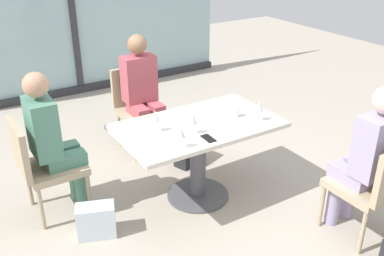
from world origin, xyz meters
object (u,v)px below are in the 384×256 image
at_px(wine_glass_1, 181,132).
at_px(coffee_cup, 235,112).
at_px(dining_table_main, 198,143).
at_px(wine_glass_2, 192,119).
at_px(person_near_window, 142,89).
at_px(handbag_0, 189,151).
at_px(chair_front_right, 376,184).
at_px(chair_far_left, 42,163).
at_px(wine_glass_3, 259,106).
at_px(cell_phone_on_table, 208,138).
at_px(chair_near_window, 138,104).
at_px(wine_glass_0, 155,117).
at_px(person_far_left, 52,137).
at_px(person_front_right, 368,154).
at_px(handbag_2, 96,221).

bearing_deg(wine_glass_1, coffee_cup, 19.61).
relative_size(dining_table_main, wine_glass_2, 7.43).
bearing_deg(person_near_window, handbag_0, -65.30).
bearing_deg(handbag_0, chair_front_right, -91.22).
xyz_separation_m(chair_far_left, wine_glass_3, (1.69, -0.69, 0.37)).
relative_size(wine_glass_2, cell_phone_on_table, 1.28).
distance_m(dining_table_main, chair_near_window, 1.19).
relative_size(dining_table_main, chair_far_left, 1.58).
height_order(chair_front_right, wine_glass_0, wine_glass_0).
bearing_deg(person_far_left, dining_table_main, -22.83).
xyz_separation_m(person_front_right, wine_glass_1, (-1.17, 0.79, 0.16)).
height_order(person_far_left, wine_glass_2, person_far_left).
xyz_separation_m(person_near_window, handbag_2, (-0.98, -1.12, -0.56)).
bearing_deg(wine_glass_3, chair_near_window, 108.60).
bearing_deg(chair_near_window, handbag_0, -69.13).
height_order(chair_front_right, person_front_right, person_front_right).
relative_size(wine_glass_0, handbag_2, 0.62).
xyz_separation_m(chair_front_right, wine_glass_1, (-1.17, 0.90, 0.37)).
bearing_deg(person_far_left, person_front_right, -38.71).
bearing_deg(wine_glass_1, wine_glass_2, 37.77).
height_order(chair_front_right, wine_glass_3, wine_glass_3).
relative_size(chair_near_window, chair_front_right, 1.00).
distance_m(chair_far_left, wine_glass_3, 1.86).
bearing_deg(person_near_window, chair_far_left, -153.31).
distance_m(wine_glass_3, handbag_0, 1.08).
distance_m(person_front_right, cell_phone_on_table, 1.21).
distance_m(person_front_right, person_far_left, 2.48).
bearing_deg(wine_glass_3, chair_front_right, -70.31).
bearing_deg(dining_table_main, wine_glass_1, -139.75).
bearing_deg(chair_front_right, person_far_left, 139.38).
bearing_deg(wine_glass_3, coffee_cup, 124.40).
bearing_deg(chair_front_right, coffee_cup, 112.20).
height_order(chair_far_left, person_near_window, person_near_window).
relative_size(cell_phone_on_table, handbag_2, 0.48).
height_order(person_far_left, wine_glass_0, person_far_left).
distance_m(chair_front_right, cell_phone_on_table, 1.31).
bearing_deg(person_far_left, chair_near_window, 33.05).
bearing_deg(wine_glass_0, chair_far_left, 154.22).
height_order(chair_near_window, chair_far_left, same).
bearing_deg(wine_glass_2, chair_far_left, 150.77).
bearing_deg(chair_near_window, cell_phone_on_table, -93.29).
height_order(chair_far_left, coffee_cup, chair_far_left).
height_order(cell_phone_on_table, handbag_0, cell_phone_on_table).
height_order(person_far_left, coffee_cup, person_far_left).
bearing_deg(wine_glass_3, wine_glass_0, 161.87).
bearing_deg(person_near_window, cell_phone_on_table, -93.56).
xyz_separation_m(person_front_right, wine_glass_3, (-0.35, 0.86, 0.16)).
xyz_separation_m(wine_glass_2, handbag_0, (0.39, 0.69, -0.72)).
relative_size(chair_near_window, handbag_0, 2.90).
bearing_deg(person_far_left, wine_glass_3, -23.41).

